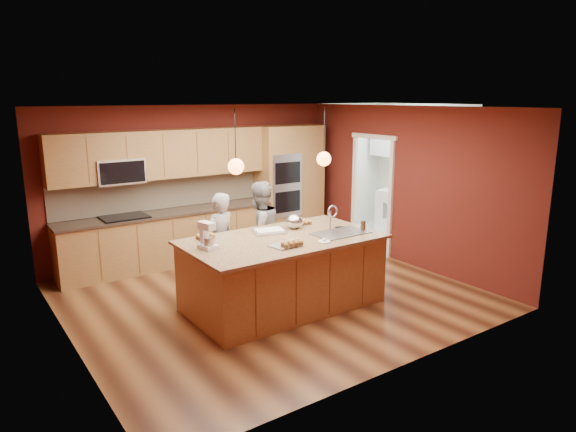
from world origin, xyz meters
TOP-DOWN VIEW (x-y plane):
  - floor at (0.00, 0.00)m, footprint 5.50×5.50m
  - ceiling at (0.00, 0.00)m, footprint 5.50×5.50m
  - wall_back at (0.00, 2.50)m, footprint 5.50×0.00m
  - wall_front at (0.00, -2.50)m, footprint 5.50×0.00m
  - wall_left at (-2.75, 0.00)m, footprint 0.00×5.00m
  - wall_right at (2.75, 0.00)m, footprint 0.00×5.00m
  - cabinet_run at (-0.68, 2.25)m, footprint 3.74×0.64m
  - oven_column at (1.85, 2.19)m, footprint 1.30×0.62m
  - doorway_trim at (2.73, 0.80)m, footprint 0.08×1.11m
  - laundry_room at (4.35, 1.20)m, footprint 2.60×2.70m
  - pendant_left at (-0.76, -0.40)m, footprint 0.20×0.20m
  - pendant_right at (0.62, -0.40)m, footprint 0.20×0.20m
  - island at (-0.05, -0.41)m, footprint 2.66×1.49m
  - person_left at (-0.51, 0.59)m, footprint 0.63×0.50m
  - person_right at (0.17, 0.59)m, footprint 0.86×0.72m
  - stand_mixer at (-1.13, -0.28)m, footprint 0.22×0.28m
  - sheet_cake at (-0.08, -0.08)m, footprint 0.50×0.42m
  - cooling_rack at (-0.26, -0.73)m, footprint 0.42×0.34m
  - mixing_bowl at (0.36, -0.08)m, footprint 0.26×0.26m
  - plate at (0.26, -0.89)m, footprint 0.16×0.16m
  - tumbler at (1.10, -0.73)m, footprint 0.07×0.07m
  - phone at (0.92, -0.41)m, footprint 0.13×0.09m
  - cupcakes_left at (-0.95, 0.14)m, footprint 0.25×0.17m
  - cupcakes_rack at (-0.22, -0.84)m, footprint 0.30×0.15m
  - cupcakes_right at (0.61, 0.08)m, footprint 0.21×0.29m
  - washer at (4.22, 0.80)m, footprint 0.70×0.71m
  - dryer at (4.17, 1.61)m, footprint 0.68×0.70m

SIDE VIEW (x-z plane):
  - floor at x=0.00m, z-range 0.00..0.00m
  - washer at x=4.22m, z-range 0.00..0.88m
  - dryer at x=4.17m, z-range 0.00..0.90m
  - island at x=-0.05m, z-range -0.18..1.18m
  - person_left at x=-0.51m, z-range 0.00..1.49m
  - person_right at x=0.17m, z-range 0.00..1.59m
  - phone at x=0.92m, z-range 0.98..0.99m
  - cabinet_run at x=-0.68m, z-range -0.17..2.13m
  - plate at x=0.26m, z-range 0.98..0.99m
  - cooling_rack at x=-0.26m, z-range 0.98..1.00m
  - sheet_cake at x=-0.08m, z-range 0.98..1.02m
  - cupcakes_right at x=0.61m, z-range 0.98..1.04m
  - cupcakes_left at x=-0.95m, z-range 0.98..1.05m
  - cupcakes_rack at x=-0.22m, z-range 1.00..1.06m
  - tumbler at x=1.10m, z-range 0.98..1.12m
  - doorway_trim at x=2.73m, z-range -0.05..2.15m
  - mixing_bowl at x=0.36m, z-range 0.97..1.19m
  - stand_mixer at x=-1.13m, z-range 0.95..1.30m
  - oven_column at x=1.85m, z-range 0.00..2.30m
  - wall_back at x=0.00m, z-range -1.40..4.10m
  - wall_front at x=0.00m, z-range -1.40..4.10m
  - wall_left at x=-2.75m, z-range -1.15..3.85m
  - wall_right at x=2.75m, z-range -1.15..3.85m
  - laundry_room at x=4.35m, z-range 0.60..3.30m
  - pendant_left at x=-0.76m, z-range 1.60..2.40m
  - pendant_right at x=0.62m, z-range 1.60..2.40m
  - ceiling at x=0.00m, z-range 2.70..2.70m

